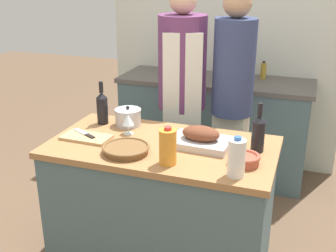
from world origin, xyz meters
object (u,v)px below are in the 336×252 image
(milk_jug, at_px, (237,158))
(juice_jug, at_px, (168,147))
(wine_bottle_green, at_px, (102,107))
(wine_bottle_dark, at_px, (258,133))
(condiment_bottle_short, at_px, (222,76))
(person_cook_guest, at_px, (232,95))
(knife_chef, at_px, (85,134))
(wicker_basket, at_px, (126,149))
(stand_mixer, at_px, (231,64))
(wine_glass_left, at_px, (128,120))
(mixing_bowl, at_px, (245,159))
(condiment_bottle_tall, at_px, (164,65))
(cutting_board, at_px, (86,137))
(roasting_pan, at_px, (201,139))
(stock_pot, at_px, (128,117))
(condiment_bottle_extra, at_px, (263,71))
(person_cook_aproned, at_px, (182,92))

(milk_jug, bearing_deg, juice_jug, 176.66)
(wine_bottle_green, relative_size, wine_bottle_dark, 1.00)
(condiment_bottle_short, height_order, person_cook_guest, person_cook_guest)
(knife_chef, bearing_deg, wine_bottle_dark, 7.29)
(wicker_basket, relative_size, stand_mixer, 0.82)
(wine_glass_left, bearing_deg, milk_jug, -24.87)
(mixing_bowl, xyz_separation_m, condiment_bottle_short, (-0.44, 1.42, 0.10))
(mixing_bowl, height_order, person_cook_guest, person_cook_guest)
(mixing_bowl, relative_size, juice_jug, 0.79)
(wine_bottle_dark, xyz_separation_m, condiment_bottle_tall, (-1.12, 1.49, 0.01))
(wicker_basket, distance_m, milk_jug, 0.68)
(wine_bottle_dark, relative_size, stand_mixer, 0.87)
(mixing_bowl, xyz_separation_m, wine_glass_left, (-0.80, 0.21, 0.06))
(cutting_board, bearing_deg, mixing_bowl, -2.46)
(milk_jug, bearing_deg, knife_chef, 167.84)
(juice_jug, xyz_separation_m, milk_jug, (0.38, -0.02, 0.00))
(wine_bottle_green, bearing_deg, roasting_pan, -12.04)
(wine_bottle_green, xyz_separation_m, knife_chef, (0.01, -0.26, -0.10))
(stock_pot, bearing_deg, mixing_bowl, -22.43)
(wicker_basket, distance_m, condiment_bottle_short, 1.51)
(wicker_basket, xyz_separation_m, wine_bottle_green, (-0.36, 0.40, 0.09))
(milk_jug, height_order, stand_mixer, stand_mixer)
(cutting_board, distance_m, condiment_bottle_short, 1.49)
(stock_pot, xyz_separation_m, milk_jug, (0.84, -0.51, 0.05))
(juice_jug, bearing_deg, wicker_basket, 168.54)
(juice_jug, distance_m, condiment_bottle_extra, 1.86)
(wine_bottle_dark, height_order, person_cook_aproned, person_cook_aproned)
(cutting_board, xyz_separation_m, condiment_bottle_extra, (0.89, 1.67, 0.13))
(roasting_pan, distance_m, stand_mixer, 1.41)
(juice_jug, bearing_deg, stand_mixer, 89.76)
(wicker_basket, bearing_deg, mixing_bowl, 5.84)
(cutting_board, relative_size, person_cook_aproned, 0.18)
(wine_bottle_green, bearing_deg, person_cook_aproned, 54.51)
(condiment_bottle_extra, bearing_deg, wicker_basket, -107.57)
(condiment_bottle_short, bearing_deg, person_cook_aproned, -111.58)
(roasting_pan, relative_size, person_cook_aproned, 0.21)
(cutting_board, distance_m, mixing_bowl, 1.02)
(stock_pot, xyz_separation_m, wine_bottle_dark, (0.90, -0.15, 0.06))
(stand_mixer, xyz_separation_m, condiment_bottle_extra, (0.28, 0.14, -0.07))
(wine_bottle_green, distance_m, condiment_bottle_extra, 1.66)
(juice_jug, height_order, person_cook_aproned, person_cook_aproned)
(juice_jug, bearing_deg, knife_chef, 162.73)
(wine_bottle_green, distance_m, knife_chef, 0.28)
(condiment_bottle_extra, relative_size, person_cook_guest, 0.09)
(roasting_pan, xyz_separation_m, person_cook_aproned, (-0.35, 0.72, 0.07))
(person_cook_aproned, bearing_deg, condiment_bottle_tall, 100.66)
(wine_bottle_green, relative_size, stand_mixer, 0.87)
(knife_chef, height_order, person_cook_guest, person_cook_guest)
(knife_chef, bearing_deg, wicker_basket, -21.63)
(condiment_bottle_tall, bearing_deg, person_cook_guest, -43.97)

